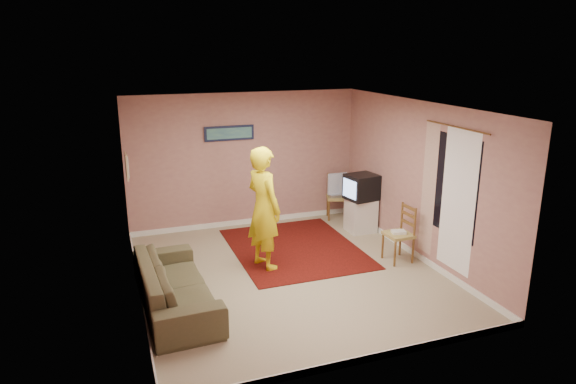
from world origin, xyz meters
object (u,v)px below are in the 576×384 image
object	(u,v)px
chair_a	(337,192)
person	(264,208)
tv_cabinet	(361,215)
crt_tv	(362,187)
sofa	(175,285)
chair_b	(399,228)

from	to	relation	value
chair_a	person	xyz separation A→B (m)	(-2.12, -1.79, 0.42)
tv_cabinet	crt_tv	xyz separation A→B (m)	(-0.01, -0.00, 0.56)
crt_tv	sofa	bearing A→B (deg)	-163.22
tv_cabinet	chair_a	size ratio (longest dim) A/B	1.22
chair_b	person	distance (m)	2.24
chair_a	sofa	size ratio (longest dim) A/B	0.23
crt_tv	chair_a	bearing A→B (deg)	87.59
chair_a	crt_tv	bearing A→B (deg)	-64.28
crt_tv	sofa	xyz separation A→B (m)	(-3.74, -1.81, -0.55)
chair_a	person	bearing A→B (deg)	-120.72
chair_b	sofa	xyz separation A→B (m)	(-3.66, -0.33, -0.25)
chair_b	person	xyz separation A→B (m)	(-2.14, 0.53, 0.41)
chair_b	sofa	size ratio (longest dim) A/B	0.23
sofa	crt_tv	bearing A→B (deg)	-66.59
crt_tv	person	world-z (taller)	person
chair_b	chair_a	bearing A→B (deg)	178.07
crt_tv	chair_a	size ratio (longest dim) A/B	1.20
chair_a	person	size ratio (longest dim) A/B	0.27
tv_cabinet	chair_a	xyz separation A→B (m)	(-0.10, 0.84, 0.24)
sofa	person	xyz separation A→B (m)	(1.53, 0.87, 0.66)
person	chair_b	bearing A→B (deg)	-122.69
chair_a	person	distance (m)	2.80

